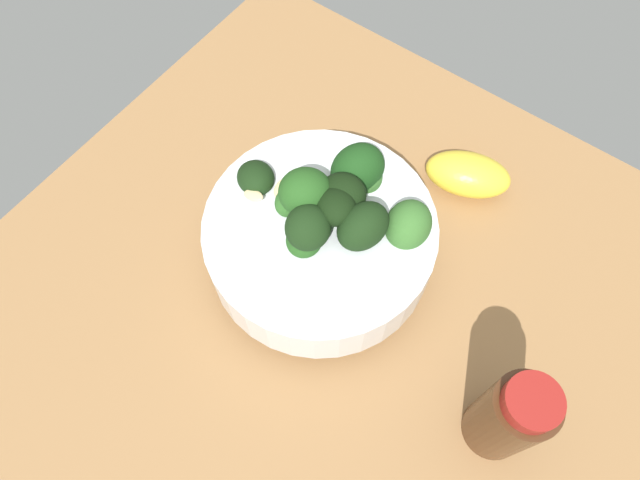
{
  "coord_description": "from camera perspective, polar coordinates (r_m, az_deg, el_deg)",
  "views": [
    {
      "loc": [
        15.97,
        11.28,
        49.79
      ],
      "look_at": [
        -2.82,
        -2.46,
        4.0
      ],
      "focal_mm": 33.03,
      "sensor_mm": 36.0,
      "label": 1
    }
  ],
  "objects": [
    {
      "name": "lemon_wedge",
      "position": [
        0.59,
        14.13,
        6.19
      ],
      "size": [
        7.33,
        9.36,
        3.83
      ],
      "primitive_type": "ellipsoid",
      "rotation": [
        0.0,
        0.0,
        1.94
      ],
      "color": "yellow",
      "rests_on": "ground_plane"
    },
    {
      "name": "bowl_of_broccoli",
      "position": [
        0.51,
        0.43,
        0.71
      ],
      "size": [
        19.86,
        19.93,
        11.66
      ],
      "color": "white",
      "rests_on": "ground_plane"
    },
    {
      "name": "ground_plane",
      "position": [
        0.56,
        0.33,
        -6.39
      ],
      "size": [
        59.91,
        59.91,
        4.69
      ],
      "primitive_type": "cube",
      "color": "#996D42"
    },
    {
      "name": "bottle_short",
      "position": [
        0.47,
        17.93,
        -15.98
      ],
      "size": [
        4.86,
        4.86,
        11.24
      ],
      "color": "#472814",
      "rests_on": "ground_plane"
    }
  ]
}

